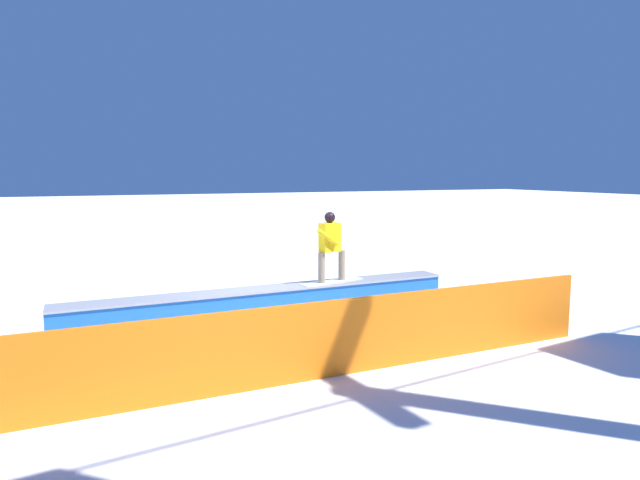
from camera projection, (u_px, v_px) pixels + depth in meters
The scene contains 4 objects.
ground_plane at pixel (267, 317), 10.69m from camera, with size 120.00×120.00×0.00m, color white.
grind_box at pixel (267, 304), 10.66m from camera, with size 7.74×0.76×0.59m.
snowboarder at pixel (330, 244), 11.08m from camera, with size 1.46×0.62×1.43m.
safety_fence at pixel (341, 337), 7.61m from camera, with size 8.75×0.06×1.08m, color orange.
Camera 1 is at (3.20, 9.98, 2.82)m, focal length 30.86 mm.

